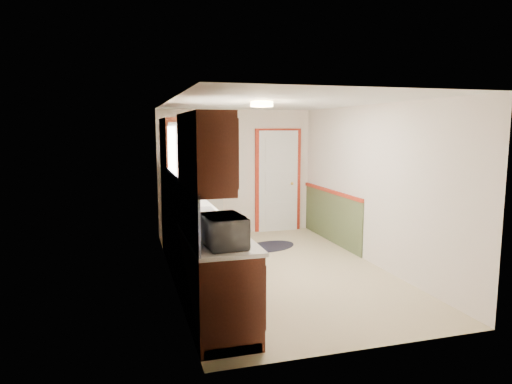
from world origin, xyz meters
TOP-DOWN VIEW (x-y plane):
  - room_shell at (0.00, 0.00)m, footprint 3.20×5.20m
  - kitchen_run at (-1.24, -0.29)m, footprint 0.63×4.00m
  - back_wall_trim at (0.99, 2.21)m, footprint 1.12×2.30m
  - ceiling_fixture at (-0.30, -0.20)m, footprint 0.30×0.30m
  - microwave at (-1.20, -1.95)m, footprint 0.34×0.56m
  - refrigerator at (-0.85, 1.78)m, footprint 0.76×0.73m
  - rug at (0.29, 1.28)m, footprint 1.18×0.99m
  - cooktop at (-1.19, 1.40)m, footprint 0.54×0.65m

SIDE VIEW (x-z plane):
  - rug at x=0.29m, z-range 0.00..0.01m
  - kitchen_run at x=-1.24m, z-range -0.29..1.91m
  - refrigerator at x=-0.85m, z-range 0.00..1.63m
  - back_wall_trim at x=0.99m, z-range -0.15..1.93m
  - cooktop at x=-1.19m, z-range 0.94..0.96m
  - microwave at x=-1.20m, z-range 0.94..1.30m
  - room_shell at x=0.00m, z-range -0.06..2.46m
  - ceiling_fixture at x=-0.30m, z-range 2.33..2.39m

